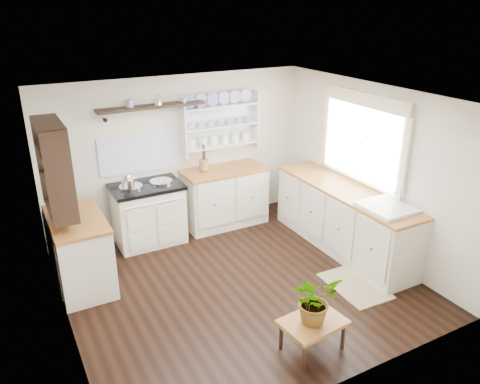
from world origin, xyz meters
The scene contains 19 objects.
floor centered at (0.00, 0.00, 0.00)m, with size 4.00×3.80×0.01m, color black.
wall_back centered at (0.00, 1.90, 1.15)m, with size 4.00×0.02×2.30m, color beige.
wall_right centered at (2.00, 0.00, 1.15)m, with size 0.02×3.80×2.30m, color beige.
wall_left centered at (-2.00, 0.00, 1.15)m, with size 0.02×3.80×2.30m, color beige.
ceiling centered at (0.00, 0.00, 2.30)m, with size 4.00×3.80×0.01m, color white.
window centered at (1.95, 0.15, 1.56)m, with size 0.08×1.55×1.22m.
aga_cooker centered at (-0.63, 1.57, 0.45)m, with size 0.98×0.68×0.91m.
back_cabinets centered at (0.60, 1.60, 0.46)m, with size 1.27×0.63×0.90m.
right_cabinets centered at (1.70, 0.10, 0.46)m, with size 0.62×2.43×0.90m.
belfast_sink centered at (1.70, -0.65, 0.80)m, with size 0.55×0.60×0.45m.
left_cabinets centered at (-1.70, 0.90, 0.46)m, with size 0.62×1.13×0.90m.
plate_rack centered at (0.65, 1.86, 1.56)m, with size 1.20×0.22×0.90m.
high_shelf centered at (-0.40, 1.78, 1.91)m, with size 1.50×0.29×0.16m.
left_shelving centered at (-1.84, 0.90, 1.55)m, with size 0.28×0.80×1.05m, color black.
kettle centered at (-0.91, 1.45, 1.03)m, with size 0.16×0.16×0.20m, color silver, non-canonical shape.
utensil_crock centered at (0.31, 1.68, 0.99)m, with size 0.14×0.14×0.16m, color olive.
center_table centered at (0.08, -1.40, 0.29)m, with size 0.66×0.50×0.34m.
potted_plant centered at (0.08, -1.40, 0.59)m, with size 0.45×0.39×0.50m, color #3F7233.
floor_rug centered at (1.21, -0.76, 0.01)m, with size 0.55×0.85×0.02m, color olive.
Camera 1 is at (-2.35, -4.38, 3.25)m, focal length 35.00 mm.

